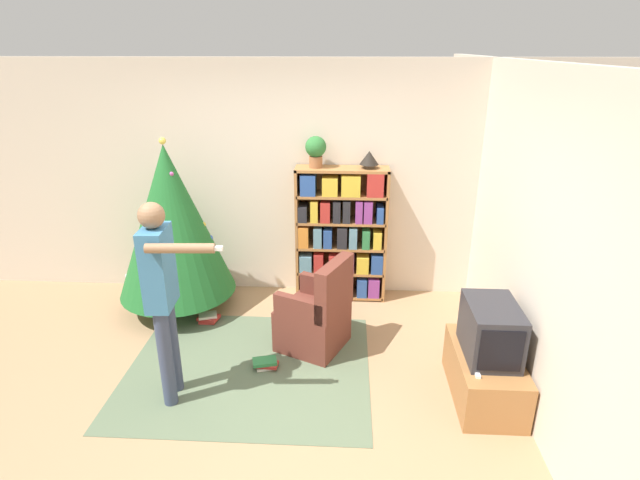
{
  "coord_description": "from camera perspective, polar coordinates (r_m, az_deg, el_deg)",
  "views": [
    {
      "loc": [
        0.72,
        -3.33,
        2.71
      ],
      "look_at": [
        0.48,
        0.9,
        1.05
      ],
      "focal_mm": 28.0,
      "sensor_mm": 36.0,
      "label": 1
    }
  ],
  "objects": [
    {
      "name": "ground_plane",
      "position": [
        4.36,
        -7.32,
        -17.29
      ],
      "size": [
        14.0,
        14.0,
        0.0
      ],
      "primitive_type": "plane",
      "color": "#9E7A56"
    },
    {
      "name": "wall_back",
      "position": [
        5.6,
        -4.28,
        6.76
      ],
      "size": [
        8.0,
        0.1,
        2.6
      ],
      "color": "beige",
      "rests_on": "ground_plane"
    },
    {
      "name": "wall_right",
      "position": [
        3.91,
        25.04,
        -1.88
      ],
      "size": [
        0.1,
        8.0,
        2.6
      ],
      "color": "beige",
      "rests_on": "ground_plane"
    },
    {
      "name": "area_rug",
      "position": [
        4.67,
        -8.12,
        -14.25
      ],
      "size": [
        2.15,
        1.81,
        0.01
      ],
      "color": "#56664C",
      "rests_on": "ground_plane"
    },
    {
      "name": "bookshelf",
      "position": [
        5.51,
        2.48,
        0.61
      ],
      "size": [
        1.0,
        0.29,
        1.51
      ],
      "color": "#A8703D",
      "rests_on": "ground_plane"
    },
    {
      "name": "tv_stand",
      "position": [
        4.42,
        18.27,
        -14.42
      ],
      "size": [
        0.5,
        0.91,
        0.41
      ],
      "color": "#996638",
      "rests_on": "ground_plane"
    },
    {
      "name": "television",
      "position": [
        4.19,
        18.94,
        -9.74
      ],
      "size": [
        0.39,
        0.58,
        0.44
      ],
      "color": "#28282D",
      "rests_on": "tv_stand"
    },
    {
      "name": "game_remote",
      "position": [
        4.04,
        17.48,
        -14.27
      ],
      "size": [
        0.04,
        0.12,
        0.02
      ],
      "color": "white",
      "rests_on": "tv_stand"
    },
    {
      "name": "christmas_tree",
      "position": [
        5.38,
        -16.61,
        2.05
      ],
      "size": [
        1.22,
        1.22,
        1.88
      ],
      "color": "#4C3323",
      "rests_on": "ground_plane"
    },
    {
      "name": "armchair",
      "position": [
        4.75,
        -0.41,
        -8.77
      ],
      "size": [
        0.75,
        0.75,
        0.92
      ],
      "rotation": [
        0.0,
        0.0,
        -2.0
      ],
      "color": "brown",
      "rests_on": "ground_plane"
    },
    {
      "name": "standing_person",
      "position": [
        3.98,
        -17.62,
        -5.26
      ],
      "size": [
        0.65,
        0.47,
        1.67
      ],
      "rotation": [
        0.0,
        0.0,
        -1.51
      ],
      "color": "#38425B",
      "rests_on": "ground_plane"
    },
    {
      "name": "potted_plant",
      "position": [
        5.27,
        -0.49,
        10.31
      ],
      "size": [
        0.22,
        0.22,
        0.33
      ],
      "color": "#935B38",
      "rests_on": "bookshelf"
    },
    {
      "name": "table_lamp",
      "position": [
        5.28,
        5.64,
        9.25
      ],
      "size": [
        0.2,
        0.2,
        0.18
      ],
      "color": "#473828",
      "rests_on": "bookshelf"
    },
    {
      "name": "book_pile_near_tree",
      "position": [
        5.41,
        -12.65,
        -8.67
      ],
      "size": [
        0.24,
        0.2,
        0.09
      ],
      "color": "#B22D28",
      "rests_on": "ground_plane"
    },
    {
      "name": "book_pile_by_chair",
      "position": [
        4.63,
        -6.26,
        -13.86
      ],
      "size": [
        0.24,
        0.18,
        0.08
      ],
      "color": "beige",
      "rests_on": "ground_plane"
    }
  ]
}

